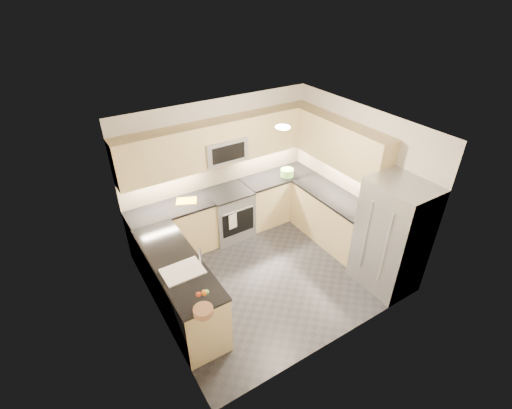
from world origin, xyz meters
name	(u,v)px	position (x,y,z in m)	size (l,w,h in m)	color
floor	(267,272)	(0.00, 0.00, 0.00)	(3.60, 3.20, 0.00)	#26262B
ceiling	(270,129)	(0.00, 0.00, 2.50)	(3.60, 3.20, 0.02)	beige
wall_back	(219,168)	(0.00, 1.60, 1.25)	(3.60, 0.02, 2.50)	beige
wall_front	(344,272)	(0.00, -1.60, 1.25)	(3.60, 0.02, 2.50)	beige
wall_left	(150,251)	(-1.80, 0.00, 1.25)	(0.02, 3.20, 2.50)	beige
wall_right	(356,179)	(1.80, 0.00, 1.25)	(0.02, 3.20, 2.50)	beige
base_cab_back_left	(173,232)	(-1.09, 1.30, 0.45)	(1.42, 0.60, 0.90)	#D0B77D
base_cab_back_right	(277,197)	(1.09, 1.30, 0.45)	(1.42, 0.60, 0.90)	#D0B77D
base_cab_right	(332,219)	(1.50, 0.15, 0.45)	(0.60, 1.70, 0.90)	#D0B77D
base_cab_peninsula	(180,287)	(-1.50, 0.00, 0.45)	(0.60, 2.00, 0.90)	#D0B77D
countertop_back_left	(170,209)	(-1.09, 1.30, 0.92)	(1.42, 0.63, 0.04)	black
countertop_back_right	(278,176)	(1.09, 1.30, 0.92)	(1.42, 0.63, 0.04)	black
countertop_right	(335,196)	(1.50, 0.15, 0.92)	(0.63, 1.70, 0.04)	black
countertop_peninsula	(176,262)	(-1.50, 0.00, 0.92)	(0.63, 2.00, 0.04)	black
upper_cab_back	(222,142)	(0.00, 1.43, 1.83)	(3.60, 0.35, 0.75)	#D0B77D
upper_cab_right	(342,144)	(1.62, 0.28, 1.83)	(0.35, 1.95, 0.75)	#D0B77D
backsplash_back	(219,171)	(0.00, 1.60, 1.20)	(3.60, 0.01, 0.51)	tan
backsplash_right	(338,172)	(1.80, 0.45, 1.20)	(0.01, 2.30, 0.51)	tan
gas_range	(229,214)	(0.00, 1.28, 0.46)	(0.76, 0.65, 0.91)	#919398
range_cooktop	(228,192)	(0.00, 1.28, 0.92)	(0.76, 0.65, 0.03)	black
oven_door_glass	(238,223)	(0.00, 0.95, 0.45)	(0.62, 0.02, 0.45)	black
oven_handle	(238,210)	(0.00, 0.93, 0.72)	(0.02, 0.02, 0.60)	#B2B5BA
microwave	(223,149)	(0.00, 1.40, 1.70)	(0.76, 0.40, 0.40)	#9EA1A6
microwave_door	(229,153)	(0.00, 1.20, 1.70)	(0.60, 0.01, 0.28)	black
refrigerator	(392,237)	(1.45, -1.15, 0.90)	(0.70, 0.90, 1.80)	#999BA0
fridge_handle_left	(385,249)	(1.08, -1.33, 0.95)	(0.02, 0.02, 1.20)	#B2B5BA
fridge_handle_right	(366,236)	(1.08, -0.97, 0.95)	(0.02, 0.02, 1.20)	#B2B5BA
sink_basin	(183,275)	(-1.50, -0.25, 0.88)	(0.52, 0.38, 0.16)	white
faucet	(200,257)	(-1.24, -0.25, 1.08)	(0.03, 0.03, 0.28)	silver
utensil_bowl	(287,173)	(1.22, 1.18, 1.01)	(0.25, 0.25, 0.14)	#7AC353
cutting_board	(186,201)	(-0.77, 1.35, 0.95)	(0.34, 0.24, 0.01)	orange
fruit_basket	(203,311)	(-1.57, -1.02, 0.98)	(0.23, 0.23, 0.08)	#976846
fruit_apple	(198,295)	(-1.53, -0.83, 1.05)	(0.06, 0.06, 0.06)	#B43314
fruit_pear	(206,292)	(-1.44, -0.85, 1.05)	(0.06, 0.06, 0.06)	#5DAC4A
dish_towel_check	(233,221)	(-0.13, 0.91, 0.55)	(0.16, 0.01, 0.30)	white
fruit_orange	(204,293)	(-1.46, -0.84, 1.05)	(0.08, 0.08, 0.08)	#CA6616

